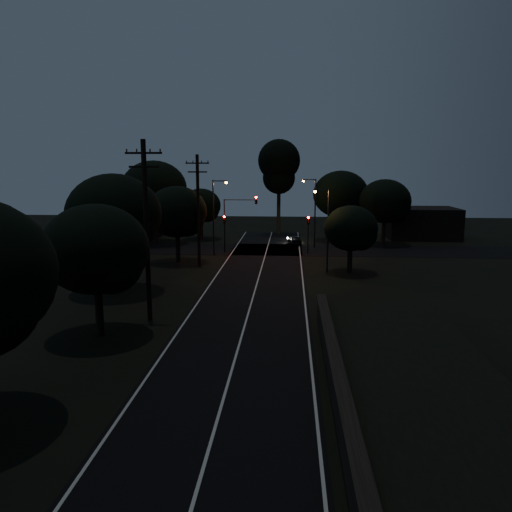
{
  "coord_description": "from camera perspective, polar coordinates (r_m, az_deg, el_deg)",
  "views": [
    {
      "loc": [
        2.66,
        -14.31,
        9.46
      ],
      "look_at": [
        0.0,
        24.0,
        2.5
      ],
      "focal_mm": 35.0,
      "sensor_mm": 36.0,
      "label": 1
    }
  ],
  "objects": [
    {
      "name": "signal_mast",
      "position": [
        54.83,
        -1.89,
        4.91
      ],
      "size": [
        3.7,
        0.35,
        6.25
      ],
      "color": "black",
      "rests_on": "ground"
    },
    {
      "name": "road_surface",
      "position": [
        46.48,
        0.61,
        -1.46
      ],
      "size": [
        60.0,
        70.0,
        0.03
      ],
      "color": "black",
      "rests_on": "ground"
    },
    {
      "name": "building_left",
      "position": [
        70.45,
        -14.85,
        4.01
      ],
      "size": [
        10.0,
        8.0,
        4.4
      ],
      "primitive_type": "cube",
      "color": "black",
      "rests_on": "ground"
    },
    {
      "name": "signal_left",
      "position": [
        55.18,
        -3.62,
        3.36
      ],
      "size": [
        0.28,
        0.35,
        4.1
      ],
      "color": "black",
      "rests_on": "ground"
    },
    {
      "name": "streetlight_a",
      "position": [
        53.14,
        -4.69,
        5.03
      ],
      "size": [
        1.66,
        0.26,
        8.0
      ],
      "color": "black",
      "rests_on": "ground"
    },
    {
      "name": "utility_pole_far",
      "position": [
        47.28,
        -6.62,
        5.38
      ],
      "size": [
        2.2,
        0.3,
        10.5
      ],
      "color": "black",
      "rests_on": "ground"
    },
    {
      "name": "tree_far_nw",
      "position": [
        65.43,
        -6.17,
        5.65
      ],
      "size": [
        5.19,
        5.19,
        6.58
      ],
      "color": "black",
      "rests_on": "ground"
    },
    {
      "name": "utility_pole_mid",
      "position": [
        30.79,
        -12.41,
        3.09
      ],
      "size": [
        2.2,
        0.3,
        11.0
      ],
      "color": "black",
      "rests_on": "ground"
    },
    {
      "name": "tree_left_d",
      "position": [
        49.63,
        -8.82,
        4.86
      ],
      "size": [
        5.94,
        5.94,
        7.53
      ],
      "color": "black",
      "rests_on": "ground"
    },
    {
      "name": "tree_right_a",
      "position": [
        44.9,
        11.0,
        2.99
      ],
      "size": [
        4.75,
        4.75,
        6.04
      ],
      "color": "black",
      "rests_on": "ground"
    },
    {
      "name": "tree_far_w",
      "position": [
        62.41,
        -11.34,
        7.42
      ],
      "size": [
        7.93,
        7.93,
        10.12
      ],
      "color": "black",
      "rests_on": "ground"
    },
    {
      "name": "building_right",
      "position": [
        69.91,
        18.35,
        3.62
      ],
      "size": [
        9.0,
        7.0,
        4.0
      ],
      "primitive_type": "cube",
      "color": "black",
      "rests_on": "ground"
    },
    {
      "name": "tree_far_e",
      "position": [
        62.42,
        14.72,
        5.95
      ],
      "size": [
        6.22,
        6.22,
        7.9
      ],
      "color": "black",
      "rests_on": "ground"
    },
    {
      "name": "tall_pine",
      "position": [
        69.33,
        2.64,
        10.22
      ],
      "size": [
        5.75,
        5.75,
        13.06
      ],
      "color": "black",
      "rests_on": "ground"
    },
    {
      "name": "car",
      "position": [
        60.97,
        4.44,
        1.85
      ],
      "size": [
        1.87,
        3.5,
        1.13
      ],
      "primitive_type": "imported",
      "rotation": [
        0.0,
        0.0,
        3.31
      ],
      "color": "black",
      "rests_on": "ground"
    },
    {
      "name": "ground",
      "position": [
        17.36,
        -5.97,
        -22.8
      ],
      "size": [
        160.0,
        160.0,
        0.0
      ],
      "primitive_type": "plane",
      "color": "black"
    },
    {
      "name": "tree_left_c",
      "position": [
        38.58,
        -15.64,
        4.4
      ],
      "size": [
        7.06,
        7.06,
        8.92
      ],
      "color": "black",
      "rests_on": "ground"
    },
    {
      "name": "streetlight_c",
      "position": [
        44.72,
        8.03,
        3.61
      ],
      "size": [
        1.46,
        0.26,
        7.5
      ],
      "color": "black",
      "rests_on": "ground"
    },
    {
      "name": "tree_left_b",
      "position": [
        28.58,
        -17.54,
        0.47
      ],
      "size": [
        5.86,
        5.86,
        7.45
      ],
      "color": "black",
      "rests_on": "ground"
    },
    {
      "name": "streetlight_b",
      "position": [
        58.57,
        6.58,
        5.48
      ],
      "size": [
        1.66,
        0.26,
        8.0
      ],
      "color": "black",
      "rests_on": "ground"
    },
    {
      "name": "signal_right",
      "position": [
        54.74,
        5.98,
        3.26
      ],
      "size": [
        0.28,
        0.35,
        4.1
      ],
      "color": "black",
      "rests_on": "ground"
    },
    {
      "name": "retaining_wall",
      "position": [
        20.09,
        18.96,
        -16.43
      ],
      "size": [
        6.93,
        26.0,
        1.6
      ],
      "color": "black",
      "rests_on": "ground"
    },
    {
      "name": "tree_far_ne",
      "position": [
        64.62,
        9.89,
        6.83
      ],
      "size": [
        7.02,
        7.02,
        8.88
      ],
      "color": "black",
      "rests_on": "ground"
    }
  ]
}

